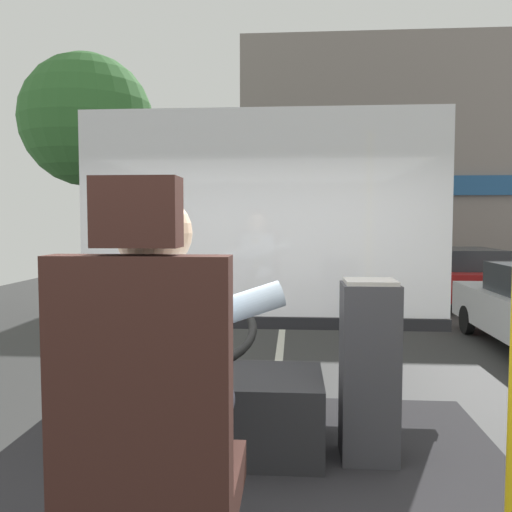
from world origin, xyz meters
TOP-DOWN VIEW (x-y plane):
  - ground at (0.00, 8.80)m, footprint 18.00×44.00m
  - driver_seat at (-0.18, -0.51)m, footprint 0.48×0.48m
  - bus_driver at (-0.18, -0.39)m, footprint 0.76×0.61m
  - steering_console at (-0.18, 0.74)m, footprint 1.10×0.99m
  - fare_box at (0.59, 0.71)m, footprint 0.28×0.27m
  - windshield_panel at (0.00, 1.62)m, footprint 2.50×0.08m
  - street_tree at (-4.01, 8.74)m, footprint 2.66×2.66m
  - shop_building at (5.26, 17.92)m, footprint 13.54×6.09m
  - parked_car_red at (4.37, 11.53)m, footprint 1.88×3.93m
  - parked_car_silver at (4.31, 16.92)m, footprint 1.88×3.86m
  - parked_car_blue at (4.83, 22.91)m, footprint 2.00×4.06m

SIDE VIEW (x-z plane):
  - ground at x=0.00m, z-range -0.05..0.00m
  - parked_car_silver at x=4.31m, z-range 0.02..1.24m
  - parked_car_blue at x=4.83m, z-range 0.02..1.35m
  - parked_car_red at x=4.37m, z-range 0.02..1.39m
  - steering_console at x=-0.18m, z-range 0.64..1.50m
  - fare_box at x=0.59m, z-range 0.84..1.75m
  - driver_seat at x=-0.18m, z-range 0.75..2.06m
  - bus_driver at x=-0.18m, z-range 1.18..2.01m
  - windshield_panel at x=0.00m, z-range 1.15..2.63m
  - shop_building at x=5.26m, z-range 0.00..7.88m
  - street_tree at x=-4.01m, z-range 1.33..6.75m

